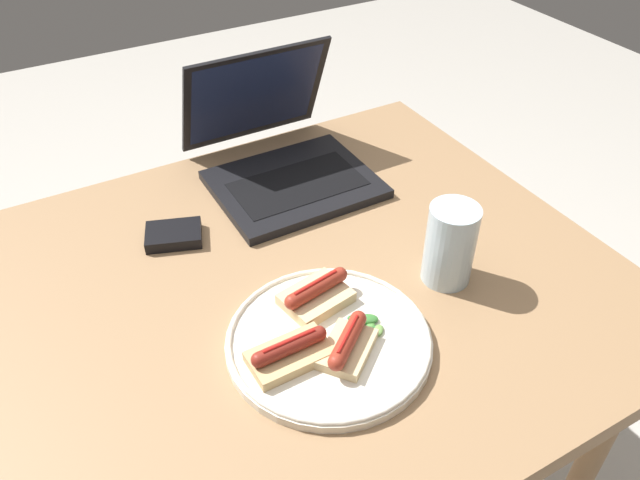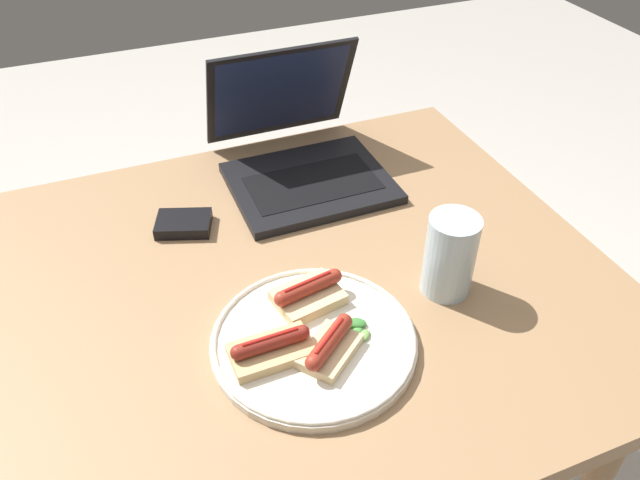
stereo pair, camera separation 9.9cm
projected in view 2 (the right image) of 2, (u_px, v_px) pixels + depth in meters
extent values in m
cube|color=#93704C|center=(293.00, 287.00, 1.02)|extent=(1.03, 0.88, 0.04)
cylinder|color=#93704C|center=(403.00, 264.00, 1.64)|extent=(0.04, 0.04, 0.72)
cylinder|color=#93704C|center=(64.00, 358.00, 1.39)|extent=(0.04, 0.04, 0.72)
cube|color=black|center=(310.00, 183.00, 1.21)|extent=(0.30, 0.24, 0.02)
cube|color=black|center=(313.00, 183.00, 1.20)|extent=(0.25, 0.13, 0.00)
cube|color=black|center=(280.00, 92.00, 1.26)|extent=(0.30, 0.10, 0.22)
cube|color=#192347|center=(280.00, 92.00, 1.26)|extent=(0.27, 0.08, 0.19)
cylinder|color=silver|center=(314.00, 342.00, 0.90)|extent=(0.30, 0.30, 0.01)
torus|color=silver|center=(314.00, 338.00, 0.89)|extent=(0.29, 0.29, 0.01)
cube|color=#D6B784|center=(329.00, 351.00, 0.87)|extent=(0.11, 0.10, 0.02)
cylinder|color=maroon|center=(329.00, 342.00, 0.85)|extent=(0.08, 0.07, 0.02)
sphere|color=maroon|center=(313.00, 363.00, 0.83)|extent=(0.02, 0.02, 0.02)
sphere|color=maroon|center=(344.00, 322.00, 0.88)|extent=(0.02, 0.02, 0.02)
cylinder|color=red|center=(329.00, 336.00, 0.85)|extent=(0.06, 0.05, 0.00)
cube|color=tan|center=(271.00, 352.00, 0.87)|extent=(0.12, 0.07, 0.02)
cylinder|color=maroon|center=(271.00, 342.00, 0.85)|extent=(0.09, 0.02, 0.02)
sphere|color=maroon|center=(302.00, 332.00, 0.87)|extent=(0.02, 0.02, 0.02)
sphere|color=maroon|center=(238.00, 353.00, 0.84)|extent=(0.02, 0.02, 0.02)
cylinder|color=red|center=(270.00, 337.00, 0.85)|extent=(0.08, 0.01, 0.01)
cube|color=#D6B784|center=(309.00, 297.00, 0.95)|extent=(0.11, 0.09, 0.02)
cylinder|color=maroon|center=(309.00, 287.00, 0.93)|extent=(0.10, 0.04, 0.02)
sphere|color=maroon|center=(281.00, 299.00, 0.92)|extent=(0.02, 0.02, 0.02)
sphere|color=maroon|center=(335.00, 276.00, 0.95)|extent=(0.02, 0.02, 0.02)
cylinder|color=red|center=(308.00, 282.00, 0.93)|extent=(0.08, 0.02, 0.01)
ellipsoid|color=#387A33|center=(352.00, 332.00, 0.90)|extent=(0.02, 0.01, 0.00)
ellipsoid|color=#709E4C|center=(365.00, 335.00, 0.89)|extent=(0.03, 0.03, 0.01)
ellipsoid|color=#2D662D|center=(343.00, 321.00, 0.92)|extent=(0.03, 0.02, 0.01)
ellipsoid|color=#387A33|center=(356.00, 323.00, 0.91)|extent=(0.04, 0.03, 0.01)
ellipsoid|color=#387A33|center=(345.00, 327.00, 0.91)|extent=(0.02, 0.01, 0.01)
ellipsoid|color=#4C8E3D|center=(357.00, 331.00, 0.90)|extent=(0.02, 0.02, 0.01)
ellipsoid|color=#2D662D|center=(363.00, 334.00, 0.90)|extent=(0.02, 0.02, 0.01)
cylinder|color=silver|center=(450.00, 255.00, 0.95)|extent=(0.08, 0.08, 0.14)
cube|color=black|center=(184.00, 224.00, 1.11)|extent=(0.11, 0.10, 0.02)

